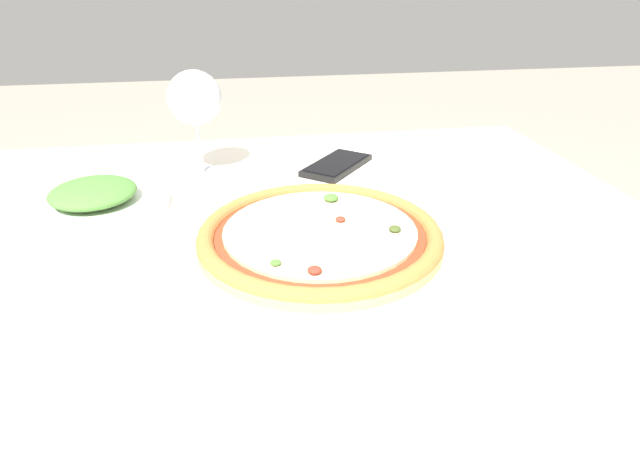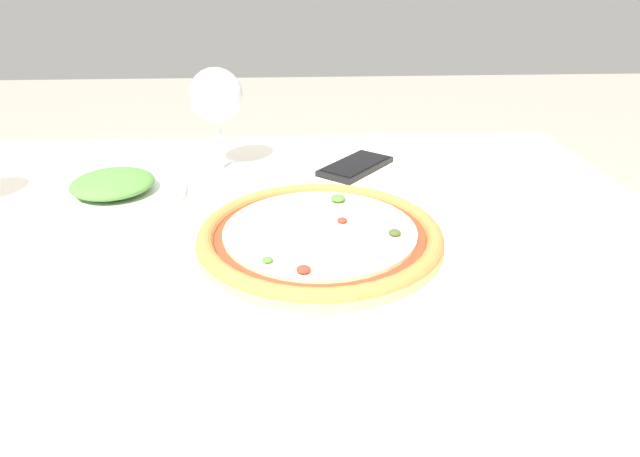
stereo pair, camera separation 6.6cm
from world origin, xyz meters
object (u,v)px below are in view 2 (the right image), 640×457
wine_glass_far_right (216,97)px  cell_phone (356,166)px  dining_table (229,313)px  side_plate (114,189)px  pizza_plate (320,238)px

wine_glass_far_right → cell_phone: wine_glass_far_right is taller
cell_phone → dining_table: bearing=-123.5°
side_plate → pizza_plate: bearing=-30.7°
dining_table → wine_glass_far_right: size_ratio=7.12×
dining_table → wine_glass_far_right: (-0.03, 0.31, 0.21)m
dining_table → pizza_plate: pizza_plate is taller
dining_table → cell_phone: cell_phone is taller
dining_table → side_plate: side_plate is taller
side_plate → dining_table: bearing=-45.9°
wine_glass_far_right → side_plate: (-0.15, -0.12, -0.11)m
dining_table → cell_phone: size_ratio=8.01×
cell_phone → side_plate: (-0.38, -0.11, 0.01)m
dining_table → cell_phone: bearing=56.5°
cell_phone → side_plate: bearing=-164.1°
pizza_plate → side_plate: bearing=149.3°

